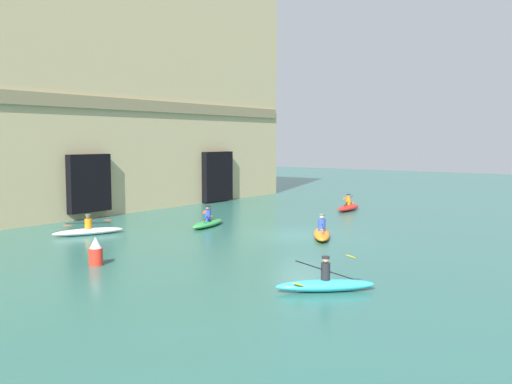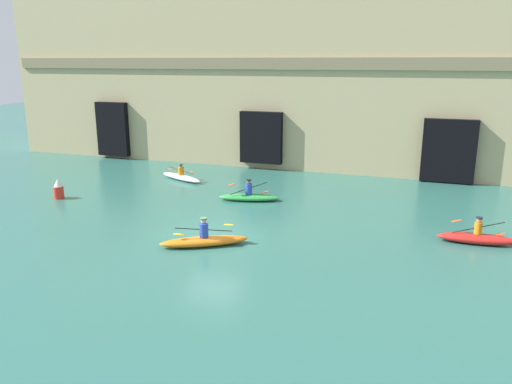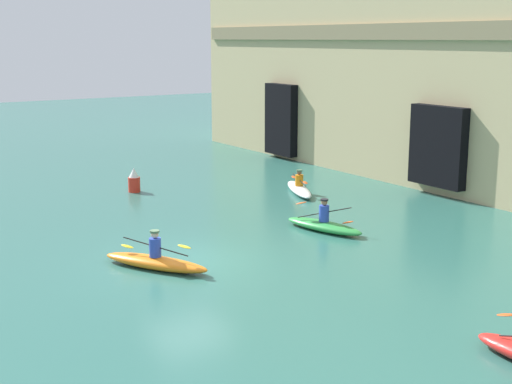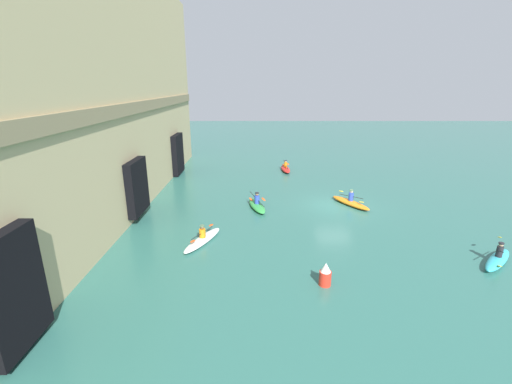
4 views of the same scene
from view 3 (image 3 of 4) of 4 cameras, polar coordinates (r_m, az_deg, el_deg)
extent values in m
plane|color=#2D665B|center=(22.05, -5.49, -5.53)|extent=(120.00, 120.00, 0.00)
cube|color=tan|center=(34.37, 19.73, 14.20)|extent=(40.20, 7.66, 16.62)
cube|color=#847555|center=(31.36, 15.13, 12.33)|extent=(39.39, 0.24, 0.75)
cube|color=black|center=(40.40, 2.12, 5.82)|extent=(2.53, 0.70, 3.98)
cube|color=black|center=(31.64, 14.46, 3.58)|extent=(2.89, 0.70, 3.46)
ellipsoid|color=green|center=(25.39, 5.45, -2.73)|extent=(3.30, 1.61, 0.35)
cylinder|color=#2D47B7|center=(25.28, 5.47, -1.71)|extent=(0.36, 0.36, 0.58)
sphere|color=#9E704C|center=(25.19, 5.49, -0.83)|extent=(0.23, 0.23, 0.23)
cylinder|color=#232328|center=(25.17, 5.49, -0.62)|extent=(0.28, 0.28, 0.06)
cylinder|color=black|center=(25.27, 5.47, -1.65)|extent=(1.76, 1.04, 0.61)
ellipsoid|color=#D84C19|center=(25.54, 3.63, -0.89)|extent=(0.47, 0.38, 0.17)
ellipsoid|color=#D84C19|center=(25.04, 7.35, -2.43)|extent=(0.47, 0.38, 0.17)
ellipsoid|color=white|center=(31.50, 3.47, 0.21)|extent=(3.50, 2.06, 0.33)
cylinder|color=orange|center=(31.42, 3.48, 0.95)|extent=(0.35, 0.35, 0.49)
sphere|color=brown|center=(31.36, 3.49, 1.57)|extent=(0.21, 0.21, 0.21)
cylinder|color=#4C6B4C|center=(31.34, 3.49, 1.73)|extent=(0.27, 0.27, 0.06)
cylinder|color=black|center=(31.42, 3.48, 0.99)|extent=(2.08, 0.86, 0.19)
ellipsoid|color=#D84C19|center=(30.46, 3.95, 0.76)|extent=(0.48, 0.33, 0.08)
ellipsoid|color=#D84C19|center=(32.37, 3.03, 1.21)|extent=(0.48, 0.33, 0.08)
ellipsoid|color=orange|center=(21.43, -8.04, -5.61)|extent=(3.44, 2.47, 0.37)
cylinder|color=#2D47B7|center=(21.29, -8.07, -4.41)|extent=(0.35, 0.35, 0.56)
sphere|color=beige|center=(21.18, -8.11, -3.38)|extent=(0.23, 0.23, 0.23)
cylinder|color=#4C6B4C|center=(21.16, -8.11, -3.14)|extent=(0.29, 0.29, 0.06)
cylinder|color=black|center=(21.28, -8.08, -4.34)|extent=(1.96, 1.20, 0.32)
ellipsoid|color=yellow|center=(21.88, -10.27, -4.30)|extent=(0.47, 0.38, 0.10)
ellipsoid|color=yellow|center=(20.72, -5.76, -4.37)|extent=(0.47, 0.38, 0.10)
ellipsoid|color=#D84C19|center=(16.31, 19.38, -9.26)|extent=(0.46, 0.25, 0.17)
cylinder|color=red|center=(32.12, -9.72, 0.59)|extent=(0.53, 0.53, 0.66)
cone|color=white|center=(32.02, -9.75, 1.54)|extent=(0.45, 0.45, 0.42)
camera|label=1|loc=(42.81, -40.31, 6.74)|focal=40.00mm
camera|label=2|loc=(13.43, -73.29, 5.81)|focal=35.00mm
camera|label=4|loc=(44.84, -13.37, 14.11)|focal=24.00mm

